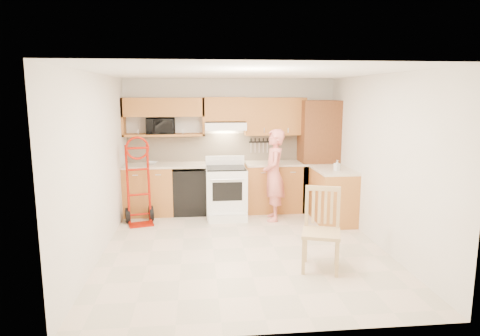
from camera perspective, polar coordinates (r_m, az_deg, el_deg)
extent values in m
cube|color=beige|center=(6.27, 0.48, -10.85)|extent=(4.00, 4.50, 0.02)
cube|color=white|center=(5.86, 0.52, 12.83)|extent=(4.00, 4.50, 0.02)
cube|color=beige|center=(8.16, -1.27, 3.18)|extent=(4.00, 0.02, 2.50)
cube|color=beige|center=(3.75, 4.36, -5.07)|extent=(4.00, 0.02, 2.50)
cube|color=beige|center=(6.05, -18.77, 0.24)|extent=(0.02, 4.50, 2.50)
cube|color=beige|center=(6.47, 18.48, 0.86)|extent=(0.02, 4.50, 2.50)
cube|color=beige|center=(8.14, -1.26, 2.81)|extent=(3.92, 0.03, 0.55)
cube|color=#A96C29|center=(8.02, -12.19, -2.98)|extent=(0.90, 0.60, 0.90)
cube|color=black|center=(7.97, -6.82, -3.07)|extent=(0.60, 0.60, 0.85)
cube|color=#A96C29|center=(8.10, 4.79, -2.64)|extent=(1.14, 0.60, 0.90)
cube|color=beige|center=(7.90, -10.15, 0.38)|extent=(1.50, 0.63, 0.04)
cube|color=beige|center=(8.01, 4.84, 0.64)|extent=(1.14, 0.63, 0.04)
cube|color=#A96C29|center=(7.57, 12.42, -3.76)|extent=(0.60, 1.00, 0.90)
cube|color=beige|center=(7.47, 12.56, -0.26)|extent=(0.63, 1.00, 0.04)
cube|color=brown|center=(8.19, 10.51, 1.62)|extent=(0.70, 0.60, 2.10)
cube|color=#A96C29|center=(7.93, -10.32, 8.11)|extent=(1.50, 0.33, 0.34)
cube|color=#A96C29|center=(7.96, -10.21, 4.45)|extent=(1.50, 0.33, 0.04)
cube|color=#A96C29|center=(7.93, -2.06, 7.98)|extent=(0.76, 0.33, 0.44)
cube|color=#A96C29|center=(8.05, 4.76, 6.99)|extent=(1.14, 0.33, 0.70)
cube|color=white|center=(7.88, -2.02, 5.71)|extent=(0.76, 0.46, 0.14)
imported|color=black|center=(7.95, -10.75, 5.62)|extent=(0.56, 0.42, 0.29)
imported|color=#DF7569|center=(7.43, 4.60, -0.98)|extent=(0.45, 0.63, 1.62)
imported|color=white|center=(7.30, 13.00, 0.37)|extent=(0.11, 0.11, 0.18)
imported|color=white|center=(7.91, -11.83, 0.67)|extent=(0.25, 0.25, 0.05)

